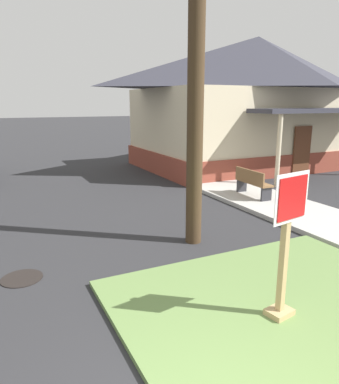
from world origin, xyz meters
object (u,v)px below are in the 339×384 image
manhole_cover (22,278)px  stop_sign (285,252)px  utility_pole (197,0)px  street_bench (252,182)px

manhole_cover → stop_sign: bearing=-42.9°
manhole_cover → utility_pole: (3.54, 0.21, 4.84)m
manhole_cover → utility_pole: bearing=3.4°
manhole_cover → utility_pole: utility_pole is taller
manhole_cover → street_bench: bearing=19.6°
street_bench → utility_pole: bearing=-146.3°
stop_sign → manhole_cover: stop_sign is taller
street_bench → utility_pole: utility_pole is taller
stop_sign → street_bench: 6.60m
manhole_cover → street_bench: (6.93, 2.47, 0.57)m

